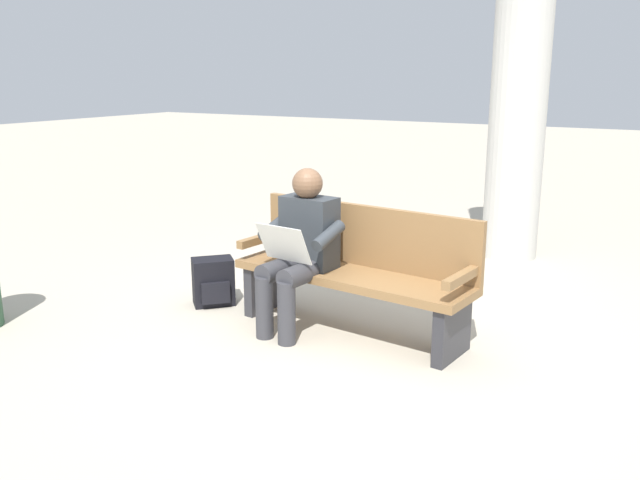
% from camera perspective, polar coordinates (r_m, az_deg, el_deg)
% --- Properties ---
extents(ground_plane, '(40.00, 40.00, 0.00)m').
position_cam_1_polar(ground_plane, '(4.98, 2.56, -7.71)').
color(ground_plane, '#B7AD99').
extents(bench_near, '(1.84, 0.66, 0.90)m').
position_cam_1_polar(bench_near, '(4.88, 3.07, -2.45)').
color(bench_near, olive).
rests_on(bench_near, ground).
extents(person_seated, '(0.60, 0.60, 1.18)m').
position_cam_1_polar(person_seated, '(4.84, -1.70, -0.51)').
color(person_seated, '#33383D').
rests_on(person_seated, ground).
extents(backpack, '(0.38, 0.38, 0.38)m').
position_cam_1_polar(backpack, '(5.54, -8.99, -3.53)').
color(backpack, black).
rests_on(backpack, ground).
extents(support_pillar, '(0.55, 0.55, 3.62)m').
position_cam_1_polar(support_pillar, '(6.98, 16.56, 13.21)').
color(support_pillar, beige).
rests_on(support_pillar, ground).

